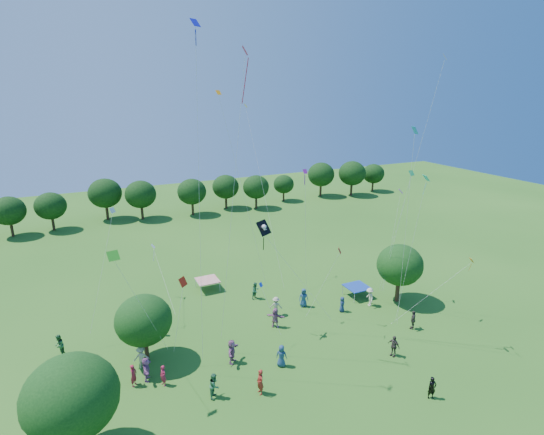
{
  "coord_description": "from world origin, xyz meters",
  "views": [
    {
      "loc": [
        -12.63,
        -12.89,
        19.96
      ],
      "look_at": [
        0.0,
        14.0,
        11.0
      ],
      "focal_mm": 28.0,
      "sensor_mm": 36.0,
      "label": 1
    }
  ],
  "objects_px": {
    "near_tree_west": "(71,397)",
    "tent_blue": "(357,287)",
    "tent_red_stripe": "(207,280)",
    "man_in_black": "(432,388)",
    "near_tree_east": "(400,265)",
    "near_tree_north": "(144,320)",
    "pirate_kite": "(265,229)",
    "red_high_kite": "(240,116)"
  },
  "relations": [
    {
      "from": "near_tree_west",
      "to": "tent_blue",
      "type": "bearing_deg",
      "value": 19.93
    },
    {
      "from": "tent_red_stripe",
      "to": "man_in_black",
      "type": "height_order",
      "value": "man_in_black"
    },
    {
      "from": "near_tree_west",
      "to": "man_in_black",
      "type": "xyz_separation_m",
      "value": [
        21.6,
        -4.91,
        -3.2
      ]
    },
    {
      "from": "near_tree_east",
      "to": "near_tree_north",
      "type": "bearing_deg",
      "value": 178.34
    },
    {
      "from": "near_tree_west",
      "to": "man_in_black",
      "type": "bearing_deg",
      "value": -12.81
    },
    {
      "from": "pirate_kite",
      "to": "tent_blue",
      "type": "bearing_deg",
      "value": 9.63
    },
    {
      "from": "tent_red_stripe",
      "to": "man_in_black",
      "type": "bearing_deg",
      "value": -68.21
    },
    {
      "from": "pirate_kite",
      "to": "tent_red_stripe",
      "type": "bearing_deg",
      "value": 102.72
    },
    {
      "from": "near_tree_north",
      "to": "man_in_black",
      "type": "xyz_separation_m",
      "value": [
        16.63,
        -12.49,
        -2.64
      ]
    },
    {
      "from": "tent_red_stripe",
      "to": "tent_blue",
      "type": "relative_size",
      "value": 1.0
    },
    {
      "from": "near_tree_west",
      "to": "man_in_black",
      "type": "height_order",
      "value": "near_tree_west"
    },
    {
      "from": "near_tree_east",
      "to": "tent_blue",
      "type": "height_order",
      "value": "near_tree_east"
    },
    {
      "from": "tent_blue",
      "to": "red_high_kite",
      "type": "height_order",
      "value": "red_high_kite"
    },
    {
      "from": "pirate_kite",
      "to": "near_tree_east",
      "type": "bearing_deg",
      "value": -2.57
    },
    {
      "from": "near_tree_east",
      "to": "pirate_kite",
      "type": "xyz_separation_m",
      "value": [
        -13.94,
        0.63,
        5.43
      ]
    },
    {
      "from": "near_tree_north",
      "to": "near_tree_west",
      "type": "bearing_deg",
      "value": -123.22
    },
    {
      "from": "near_tree_west",
      "to": "near_tree_north",
      "type": "height_order",
      "value": "near_tree_west"
    },
    {
      "from": "near_tree_east",
      "to": "red_high_kite",
      "type": "bearing_deg",
      "value": -176.37
    },
    {
      "from": "near_tree_north",
      "to": "near_tree_east",
      "type": "distance_m",
      "value": 23.92
    },
    {
      "from": "near_tree_east",
      "to": "tent_blue",
      "type": "bearing_deg",
      "value": 140.58
    },
    {
      "from": "near_tree_east",
      "to": "man_in_black",
      "type": "bearing_deg",
      "value": -121.65
    },
    {
      "from": "near_tree_north",
      "to": "near_tree_east",
      "type": "bearing_deg",
      "value": -1.66
    },
    {
      "from": "near_tree_north",
      "to": "tent_blue",
      "type": "height_order",
      "value": "near_tree_north"
    },
    {
      "from": "man_in_black",
      "to": "red_high_kite",
      "type": "distance_m",
      "value": 22.48
    },
    {
      "from": "near_tree_north",
      "to": "tent_red_stripe",
      "type": "relative_size",
      "value": 2.44
    },
    {
      "from": "near_tree_north",
      "to": "tent_blue",
      "type": "xyz_separation_m",
      "value": [
        20.89,
        1.79,
        -2.41
      ]
    },
    {
      "from": "near_tree_north",
      "to": "tent_blue",
      "type": "relative_size",
      "value": 2.44
    },
    {
      "from": "man_in_black",
      "to": "near_tree_north",
      "type": "bearing_deg",
      "value": 157.64
    },
    {
      "from": "tent_red_stripe",
      "to": "man_in_black",
      "type": "relative_size",
      "value": 1.36
    },
    {
      "from": "near_tree_west",
      "to": "pirate_kite",
      "type": "xyz_separation_m",
      "value": [
        14.93,
        7.52,
        5.25
      ]
    },
    {
      "from": "tent_blue",
      "to": "red_high_kite",
      "type": "distance_m",
      "value": 22.15
    },
    {
      "from": "red_high_kite",
      "to": "man_in_black",
      "type": "bearing_deg",
      "value": -49.39
    },
    {
      "from": "near_tree_east",
      "to": "tent_red_stripe",
      "type": "bearing_deg",
      "value": 147.3
    },
    {
      "from": "near_tree_north",
      "to": "near_tree_east",
      "type": "relative_size",
      "value": 0.92
    },
    {
      "from": "man_in_black",
      "to": "pirate_kite",
      "type": "height_order",
      "value": "pirate_kite"
    },
    {
      "from": "near_tree_east",
      "to": "red_high_kite",
      "type": "relative_size",
      "value": 0.27
    },
    {
      "from": "near_tree_north",
      "to": "pirate_kite",
      "type": "xyz_separation_m",
      "value": [
        9.97,
        -0.06,
        5.81
      ]
    },
    {
      "from": "near_tree_north",
      "to": "near_tree_east",
      "type": "xyz_separation_m",
      "value": [
        23.91,
        -0.69,
        0.38
      ]
    },
    {
      "from": "near_tree_east",
      "to": "red_high_kite",
      "type": "height_order",
      "value": "red_high_kite"
    },
    {
      "from": "near_tree_north",
      "to": "tent_red_stripe",
      "type": "distance_m",
      "value": 12.64
    },
    {
      "from": "tent_red_stripe",
      "to": "man_in_black",
      "type": "xyz_separation_m",
      "value": [
        8.86,
        -22.17,
        -0.23
      ]
    },
    {
      "from": "near_tree_east",
      "to": "pirate_kite",
      "type": "height_order",
      "value": "pirate_kite"
    }
  ]
}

